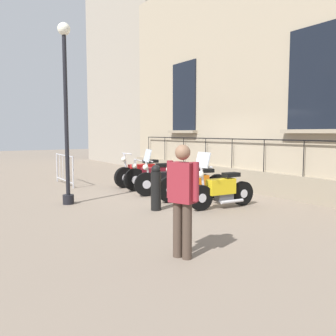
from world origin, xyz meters
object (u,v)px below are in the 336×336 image
(motorcycle_orange, at_px, (194,185))
(motorcycle_black, at_px, (170,179))
(crowd_barrier, at_px, (64,169))
(pedestrian_standing, at_px, (183,195))
(motorcycle_maroon, at_px, (155,176))
(bollard, at_px, (156,187))
(lamppost, at_px, (66,108))
(motorcycle_yellow, at_px, (222,190))
(motorcycle_red, at_px, (143,173))

(motorcycle_orange, bearing_deg, motorcycle_black, -87.84)
(crowd_barrier, xyz_separation_m, pedestrian_standing, (0.80, 8.30, 0.36))
(motorcycle_maroon, xyz_separation_m, motorcycle_orange, (0.07, 2.13, -0.02))
(motorcycle_black, xyz_separation_m, bollard, (1.41, 1.56, 0.08))
(lamppost, height_order, bollard, lamppost)
(motorcycle_orange, relative_size, lamppost, 0.47)
(motorcycle_maroon, height_order, lamppost, lamppost)
(lamppost, relative_size, crowd_barrier, 2.24)
(motorcycle_orange, distance_m, motorcycle_yellow, 1.10)
(pedestrian_standing, bearing_deg, motorcycle_maroon, -117.12)
(motorcycle_maroon, bearing_deg, crowd_barrier, -52.85)
(crowd_barrier, relative_size, bollard, 1.87)
(crowd_barrier, relative_size, pedestrian_standing, 1.22)
(motorcycle_black, bearing_deg, motorcycle_orange, 92.16)
(motorcycle_black, bearing_deg, motorcycle_red, -94.66)
(motorcycle_orange, height_order, lamppost, lamppost)
(motorcycle_black, height_order, pedestrian_standing, pedestrian_standing)
(motorcycle_red, height_order, motorcycle_yellow, motorcycle_yellow)
(crowd_barrier, xyz_separation_m, bollard, (-0.53, 5.31, -0.03))
(motorcycle_maroon, xyz_separation_m, bollard, (1.52, 2.59, 0.09))
(motorcycle_yellow, relative_size, bollard, 1.74)
(motorcycle_orange, xyz_separation_m, crowd_barrier, (1.99, -4.85, 0.14))
(motorcycle_maroon, bearing_deg, motorcycle_black, 84.02)
(motorcycle_orange, height_order, motorcycle_yellow, motorcycle_yellow)
(motorcycle_yellow, height_order, crowd_barrier, motorcycle_yellow)
(motorcycle_yellow, bearing_deg, pedestrian_standing, 40.17)
(motorcycle_black, xyz_separation_m, crowd_barrier, (1.95, -3.75, 0.11))
(motorcycle_black, bearing_deg, lamppost, -5.16)
(motorcycle_yellow, height_order, bollard, motorcycle_yellow)
(motorcycle_maroon, distance_m, motorcycle_yellow, 3.23)
(motorcycle_red, distance_m, motorcycle_yellow, 4.16)
(motorcycle_black, bearing_deg, motorcycle_maroon, -95.98)
(motorcycle_black, bearing_deg, pedestrian_standing, 58.85)
(motorcycle_black, height_order, bollard, motorcycle_black)
(motorcycle_red, xyz_separation_m, motorcycle_orange, (0.12, 3.07, -0.02))
(motorcycle_yellow, bearing_deg, crowd_barrier, -71.52)
(motorcycle_red, relative_size, motorcycle_maroon, 1.01)
(pedestrian_standing, bearing_deg, motorcycle_red, -114.08)
(bollard, bearing_deg, motorcycle_maroon, -120.41)
(motorcycle_black, distance_m, lamppost, 3.53)
(motorcycle_maroon, distance_m, motorcycle_orange, 2.13)
(motorcycle_red, xyz_separation_m, crowd_barrier, (2.11, -1.78, 0.13))
(lamppost, relative_size, bollard, 4.19)
(motorcycle_orange, distance_m, bollard, 1.53)
(bollard, bearing_deg, motorcycle_yellow, 156.36)
(pedestrian_standing, bearing_deg, motorcycle_black, -121.15)
(crowd_barrier, bearing_deg, motorcycle_black, 117.48)
(lamppost, bearing_deg, crowd_barrier, -105.51)
(motorcycle_red, xyz_separation_m, bollard, (1.57, 3.53, 0.10))
(motorcycle_yellow, bearing_deg, motorcycle_red, -91.68)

